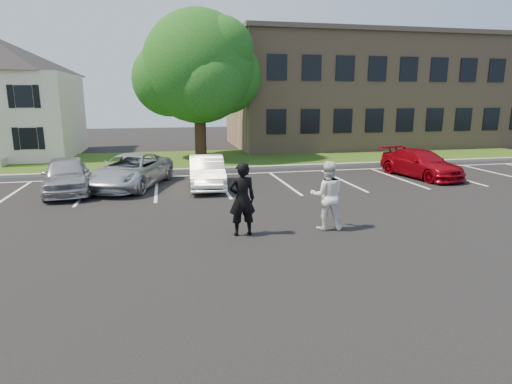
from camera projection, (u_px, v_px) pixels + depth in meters
ground_plane at (264, 248)px, 10.98m from camera, size 90.00×90.00×0.00m
curb at (212, 169)px, 22.41m from camera, size 40.00×0.30×0.15m
grass_strip at (205, 159)px, 26.23m from camera, size 44.00×8.00×0.08m
stall_lines at (249, 180)px, 19.81m from camera, size 34.00×5.36×0.01m
office_building at (373, 92)px, 33.93m from camera, size 22.40×10.40×8.30m
tree at (200, 70)px, 25.38m from camera, size 7.80×7.20×8.80m
man_black_suit at (242, 199)px, 11.78m from camera, size 0.78×0.53×2.06m
man_white_shirt at (327, 196)px, 12.33m from camera, size 1.12×0.96×2.01m
car_silver_west at (67, 175)px, 17.11m from camera, size 2.40×4.50×1.46m
car_silver_minivan at (130, 171)px, 18.18m from camera, size 3.92×5.52×1.40m
car_white_sedan at (207, 172)px, 18.16m from camera, size 1.63×4.12×1.33m
car_red_compact at (421, 164)px, 20.48m from camera, size 2.62×4.75×1.30m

